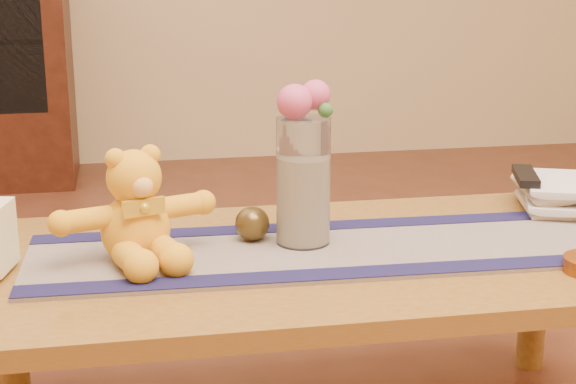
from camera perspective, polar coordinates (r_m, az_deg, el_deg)
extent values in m
cube|color=brown|center=(1.78, 1.59, -4.58)|extent=(1.40, 0.70, 0.04)
cylinder|color=brown|center=(2.12, -17.60, -8.52)|extent=(0.07, 0.07, 0.41)
cylinder|color=brown|center=(2.32, 15.73, -6.21)|extent=(0.07, 0.07, 0.41)
cube|color=#1E1946|center=(1.78, 2.64, -3.79)|extent=(1.21, 0.38, 0.01)
cube|color=#15133B|center=(1.64, 3.67, -5.28)|extent=(1.20, 0.09, 0.00)
cube|color=#15133B|center=(1.91, 1.77, -2.23)|extent=(1.20, 0.09, 0.00)
cylinder|color=silver|center=(1.77, 1.00, 0.69)|extent=(0.11, 0.11, 0.26)
cylinder|color=beige|center=(1.78, 0.99, -0.52)|extent=(0.09, 0.09, 0.18)
sphere|color=#CB4773|center=(1.72, 0.44, 5.89)|extent=(0.07, 0.07, 0.07)
sphere|color=#CB4773|center=(1.74, 1.80, 6.34)|extent=(0.06, 0.06, 0.06)
sphere|color=#5271B2|center=(1.77, 1.12, 5.93)|extent=(0.04, 0.04, 0.04)
sphere|color=#5271B2|center=(1.75, -0.07, 5.56)|extent=(0.04, 0.04, 0.04)
sphere|color=#33662D|center=(1.73, 2.46, 5.33)|extent=(0.03, 0.03, 0.03)
sphere|color=#473817|center=(1.81, -2.34, -2.07)|extent=(0.08, 0.08, 0.07)
imported|color=#C6B599|center=(2.13, 15.01, -0.87)|extent=(0.22, 0.26, 0.02)
imported|color=#C6B599|center=(2.12, 15.20, -0.41)|extent=(0.24, 0.27, 0.02)
imported|color=#C6B599|center=(2.12, 14.91, 0.15)|extent=(0.21, 0.25, 0.02)
imported|color=#C6B599|center=(2.11, 15.23, 0.60)|extent=(0.23, 0.27, 0.02)
cube|color=black|center=(2.10, 15.19, 1.01)|extent=(0.09, 0.17, 0.02)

